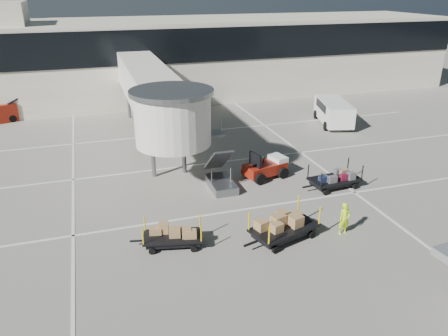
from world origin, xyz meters
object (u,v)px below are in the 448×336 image
Objects in this scene: minivan at (333,110)px; box_cart_far at (172,236)px; ground_worker at (345,219)px; box_cart_near at (286,226)px; baggage_tug at (266,168)px; suitcase_cart at (334,180)px.

box_cart_far is at bearing -124.00° from minivan.
box_cart_near is at bearing 167.56° from ground_worker.
box_cart_far is (-7.30, -6.00, -0.14)m from baggage_tug.
box_cart_far is 8.46m from ground_worker.
baggage_tug is at bearing -123.09° from minivan.
box_cart_far is (-10.63, -3.33, -0.00)m from suitcase_cart.
baggage_tug reaches higher than box_cart_far.
box_cart_near is 5.49m from box_cart_far.
baggage_tug is at bearing 95.08° from ground_worker.
box_cart_far is (-5.40, 1.02, -0.15)m from box_cart_near.
baggage_tug is 4.27m from suitcase_cart.
baggage_tug reaches higher than suitcase_cart.
suitcase_cart is 5.39m from ground_worker.
baggage_tug reaches higher than ground_worker.
ground_worker is at bearing -96.57° from baggage_tug.
baggage_tug is 13.54m from minivan.
box_cart_near is at bearing -111.61° from minivan.
minivan is at bearing 52.53° from box_cart_far.
minivan is (10.11, 8.99, 0.57)m from baggage_tug.
baggage_tug is at bearing 51.22° from box_cart_far.
box_cart_far is at bearing -154.83° from baggage_tug.
box_cart_far is 2.05× the size of ground_worker.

